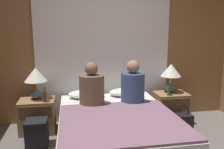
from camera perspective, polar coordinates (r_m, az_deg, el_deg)
The scene contains 16 objects.
wall_back at distance 3.95m, azimuth -2.07°, elevation 6.91°, with size 4.56×0.06×2.50m.
curtain_panel at distance 3.90m, azimuth -1.92°, elevation 4.71°, with size 2.40×0.02×2.21m.
bed at distance 3.15m, azimuth 0.97°, elevation -13.36°, with size 1.46×1.94×0.47m.
nightstand_left at distance 3.77m, azimuth -17.48°, elevation -9.44°, with size 0.51×0.40×0.50m.
nightstand_right at distance 4.07m, azimuth 13.96°, elevation -7.69°, with size 0.51×0.40×0.50m.
lamp_left at distance 3.67m, azimuth -17.87°, elevation -0.83°, with size 0.33×0.33×0.47m.
lamp_right at distance 3.99m, azimuth 13.97°, elevation 0.27°, with size 0.33×0.33×0.47m.
pillow_left at distance 3.73m, azimuth -6.19°, elevation -4.67°, with size 0.56×0.32×0.12m.
pillow_right at distance 3.83m, azimuth 3.47°, elevation -4.23°, with size 0.56×0.32×0.12m.
blanket_on_bed at distance 2.80m, azimuth 2.15°, elevation -11.05°, with size 1.40×1.31×0.03m.
person_left_in_bed at distance 3.33m, azimuth -4.91°, elevation -3.22°, with size 0.35×0.35×0.61m.
person_right_in_bed at distance 3.43m, azimuth 5.01°, elevation -2.69°, with size 0.34×0.34×0.62m.
beer_bottle_on_left_stand at distance 3.54m, azimuth -15.86°, elevation -5.01°, with size 0.06×0.06×0.22m.
beer_bottle_on_right_stand at distance 3.84m, azimuth 13.62°, elevation -3.78°, with size 0.06×0.06×0.20m.
backpack_on_floor at distance 3.36m, azimuth -17.66°, elevation -12.84°, with size 0.28×0.28×0.36m.
handbag_on_floor at distance 3.81m, azimuth 16.14°, elevation -10.92°, with size 0.34×0.19×0.42m.
Camera 1 is at (-0.56, -2.02, 1.53)m, focal length 38.00 mm.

